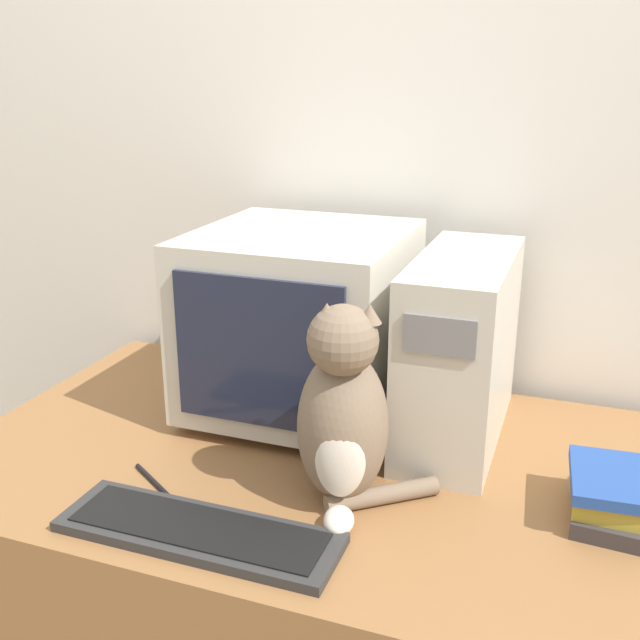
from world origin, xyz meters
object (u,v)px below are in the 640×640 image
(pen, at_px, (155,483))
(crt_monitor, at_px, (301,321))
(book_stack, at_px, (613,495))
(computer_tower, at_px, (460,349))
(cat, at_px, (343,417))
(keyboard, at_px, (198,532))

(pen, bearing_deg, crt_monitor, 71.21)
(crt_monitor, height_order, book_stack, crt_monitor)
(computer_tower, bearing_deg, cat, -113.61)
(keyboard, distance_m, book_stack, 0.71)
(crt_monitor, distance_m, book_stack, 0.72)
(keyboard, relative_size, cat, 1.28)
(book_stack, bearing_deg, keyboard, -155.09)
(crt_monitor, distance_m, pen, 0.47)
(crt_monitor, xyz_separation_m, pen, (-0.14, -0.40, -0.21))
(cat, height_order, book_stack, cat)
(computer_tower, distance_m, pen, 0.66)
(crt_monitor, xyz_separation_m, computer_tower, (0.35, -0.00, -0.02))
(keyboard, relative_size, pen, 3.46)
(keyboard, bearing_deg, book_stack, 24.91)
(cat, bearing_deg, computer_tower, 50.80)
(cat, bearing_deg, pen, 176.67)
(crt_monitor, bearing_deg, keyboard, -87.88)
(keyboard, xyz_separation_m, book_stack, (0.64, 0.30, 0.03))
(crt_monitor, bearing_deg, pen, -108.79)
(crt_monitor, relative_size, cat, 1.22)
(computer_tower, height_order, pen, computer_tower)
(book_stack, bearing_deg, pen, -167.11)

